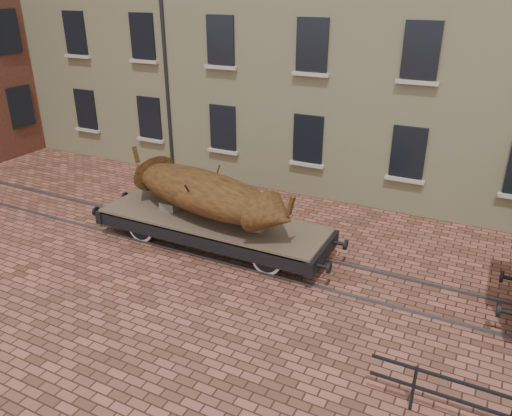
% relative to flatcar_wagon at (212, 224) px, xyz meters
% --- Properties ---
extents(ground, '(90.00, 90.00, 0.00)m').
position_rel_flatcar_wagon_xyz_m(ground, '(3.54, 0.00, -0.73)').
color(ground, '#502F21').
extents(rail_track, '(30.00, 1.52, 0.06)m').
position_rel_flatcar_wagon_xyz_m(rail_track, '(3.54, 0.00, -0.70)').
color(rail_track, '#59595E').
rests_on(rail_track, ground).
extents(flatcar_wagon, '(7.80, 2.12, 1.18)m').
position_rel_flatcar_wagon_xyz_m(flatcar_wagon, '(0.00, 0.00, 0.00)').
color(flatcar_wagon, brown).
rests_on(flatcar_wagon, ground).
extents(iron_boat, '(6.43, 3.10, 1.55)m').
position_rel_flatcar_wagon_xyz_m(iron_boat, '(-0.24, 0.00, 0.99)').
color(iron_boat, brown).
rests_on(iron_boat, flatcar_wagon).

